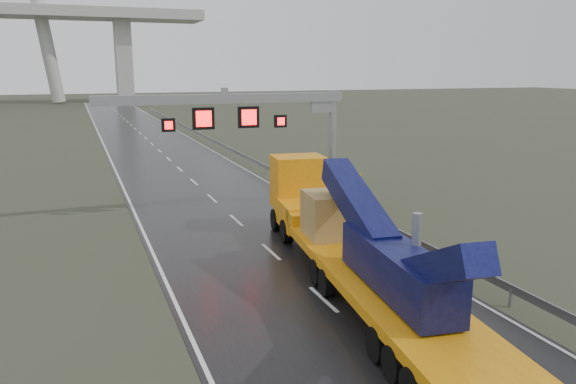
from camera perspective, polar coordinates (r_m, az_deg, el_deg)
name	(u,v)px	position (r m, az deg, el deg)	size (l,w,h in m)	color
ground	(377,348)	(18.25, 9.00, -15.42)	(400.00, 400.00, 0.00)	#333726
road	(169,159)	(55.19, -12.03, 3.28)	(11.00, 200.00, 0.02)	black
guardrail	(261,164)	(46.84, -2.73, 2.81)	(0.20, 140.00, 1.40)	gray
sign_gantry	(260,118)	(33.66, -2.90, 7.50)	(14.90, 1.20, 7.42)	#A5A6A1
heavy_haul_truck	(343,232)	(23.49, 5.57, -4.04)	(5.39, 20.54, 4.78)	orange
exit_sign_pair	(350,184)	(34.17, 6.29, 0.78)	(1.31, 0.53, 2.35)	gray
striped_barrier	(325,188)	(38.15, 3.77, 0.43)	(0.70, 0.38, 1.18)	red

